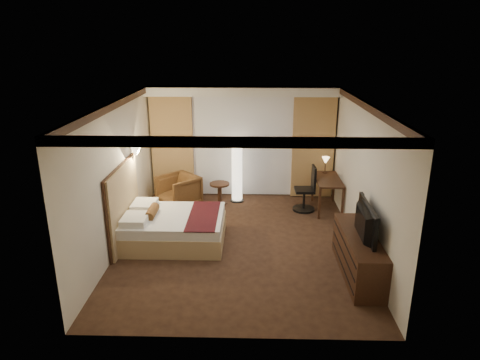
{
  "coord_description": "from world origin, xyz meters",
  "views": [
    {
      "loc": [
        0.21,
        -7.44,
        3.77
      ],
      "look_at": [
        0.0,
        0.4,
        1.15
      ],
      "focal_mm": 32.0,
      "sensor_mm": 36.0,
      "label": 1
    }
  ],
  "objects_px": {
    "bed": "(175,228)",
    "floor_lamp": "(237,170)",
    "television": "(360,216)",
    "side_table": "(220,194)",
    "dresser": "(358,255)",
    "armchair": "(178,190)",
    "desk": "(327,194)",
    "office_chair": "(305,188)"
  },
  "relations": [
    {
      "from": "office_chair",
      "to": "television",
      "type": "height_order",
      "value": "television"
    },
    {
      "from": "desk",
      "to": "television",
      "type": "distance_m",
      "value": 2.91
    },
    {
      "from": "armchair",
      "to": "floor_lamp",
      "type": "bearing_deg",
      "value": 61.85
    },
    {
      "from": "television",
      "to": "bed",
      "type": "bearing_deg",
      "value": 72.33
    },
    {
      "from": "desk",
      "to": "dresser",
      "type": "relative_size",
      "value": 0.64
    },
    {
      "from": "desk",
      "to": "armchair",
      "type": "bearing_deg",
      "value": 178.29
    },
    {
      "from": "floor_lamp",
      "to": "desk",
      "type": "distance_m",
      "value": 2.17
    },
    {
      "from": "armchair",
      "to": "television",
      "type": "relative_size",
      "value": 0.72
    },
    {
      "from": "armchair",
      "to": "office_chair",
      "type": "bearing_deg",
      "value": 42.76
    },
    {
      "from": "floor_lamp",
      "to": "armchair",
      "type": "bearing_deg",
      "value": -163.91
    },
    {
      "from": "floor_lamp",
      "to": "dresser",
      "type": "xyz_separation_m",
      "value": [
        2.12,
        -3.32,
        -0.43
      ]
    },
    {
      "from": "dresser",
      "to": "armchair",
      "type": "bearing_deg",
      "value": 139.77
    },
    {
      "from": "bed",
      "to": "television",
      "type": "xyz_separation_m",
      "value": [
        3.22,
        -1.12,
        0.77
      ]
    },
    {
      "from": "bed",
      "to": "dresser",
      "type": "height_order",
      "value": "dresser"
    },
    {
      "from": "side_table",
      "to": "dresser",
      "type": "relative_size",
      "value": 0.28
    },
    {
      "from": "side_table",
      "to": "dresser",
      "type": "distance_m",
      "value": 4.02
    },
    {
      "from": "armchair",
      "to": "dresser",
      "type": "height_order",
      "value": "armchair"
    },
    {
      "from": "desk",
      "to": "television",
      "type": "bearing_deg",
      "value": -89.6
    },
    {
      "from": "bed",
      "to": "office_chair",
      "type": "bearing_deg",
      "value": 31.92
    },
    {
      "from": "floor_lamp",
      "to": "television",
      "type": "bearing_deg",
      "value": -57.82
    },
    {
      "from": "bed",
      "to": "television",
      "type": "bearing_deg",
      "value": -19.13
    },
    {
      "from": "dresser",
      "to": "bed",
      "type": "bearing_deg",
      "value": 161.03
    },
    {
      "from": "bed",
      "to": "floor_lamp",
      "type": "distance_m",
      "value": 2.53
    },
    {
      "from": "armchair",
      "to": "television",
      "type": "distance_m",
      "value": 4.57
    },
    {
      "from": "side_table",
      "to": "bed",
      "type": "bearing_deg",
      "value": -109.82
    },
    {
      "from": "bed",
      "to": "armchair",
      "type": "xyz_separation_m",
      "value": [
        -0.22,
        1.82,
        0.14
      ]
    },
    {
      "from": "side_table",
      "to": "office_chair",
      "type": "height_order",
      "value": "office_chair"
    },
    {
      "from": "armchair",
      "to": "desk",
      "type": "bearing_deg",
      "value": 44.06
    },
    {
      "from": "side_table",
      "to": "television",
      "type": "height_order",
      "value": "television"
    },
    {
      "from": "floor_lamp",
      "to": "television",
      "type": "distance_m",
      "value": 3.94
    },
    {
      "from": "desk",
      "to": "television",
      "type": "relative_size",
      "value": 1.03
    },
    {
      "from": "floor_lamp",
      "to": "television",
      "type": "relative_size",
      "value": 1.38
    },
    {
      "from": "desk",
      "to": "bed",
      "type": "bearing_deg",
      "value": -151.78
    },
    {
      "from": "floor_lamp",
      "to": "dresser",
      "type": "bearing_deg",
      "value": -57.45
    },
    {
      "from": "side_table",
      "to": "floor_lamp",
      "type": "bearing_deg",
      "value": 26.41
    },
    {
      "from": "dresser",
      "to": "television",
      "type": "height_order",
      "value": "television"
    },
    {
      "from": "armchair",
      "to": "floor_lamp",
      "type": "height_order",
      "value": "floor_lamp"
    },
    {
      "from": "desk",
      "to": "office_chair",
      "type": "height_order",
      "value": "office_chair"
    },
    {
      "from": "armchair",
      "to": "office_chair",
      "type": "height_order",
      "value": "office_chair"
    },
    {
      "from": "armchair",
      "to": "television",
      "type": "height_order",
      "value": "television"
    },
    {
      "from": "dresser",
      "to": "office_chair",
      "type": "bearing_deg",
      "value": 101.63
    },
    {
      "from": "bed",
      "to": "floor_lamp",
      "type": "height_order",
      "value": "floor_lamp"
    }
  ]
}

